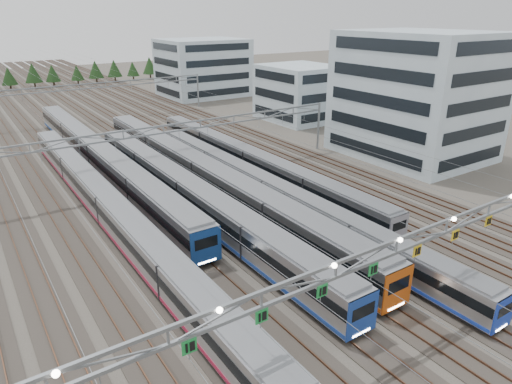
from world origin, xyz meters
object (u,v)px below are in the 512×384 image
train_c (189,194)px  depot_bldg_north (203,68)px  train_d (203,174)px  depot_bldg_mid (300,93)px  gantry_near (397,250)px  train_b (99,156)px  gantry_far (80,91)px  depot_bldg_south (416,96)px  train_a (110,209)px  train_e (270,191)px  train_f (251,161)px  gantry_mid (164,136)px

train_c → depot_bldg_north: size_ratio=2.54×
train_d → depot_bldg_mid: depot_bldg_mid is taller
train_c → gantry_near: size_ratio=0.99×
train_b → gantry_far: 36.79m
train_d → gantry_far: gantry_far is taller
train_d → depot_bldg_south: (36.21, -4.22, 7.43)m
train_a → train_b: train_b is taller
train_e → train_c: bearing=156.8°
train_e → train_f: size_ratio=1.08×
gantry_mid → depot_bldg_south: bearing=-15.9°
train_c → gantry_far: gantry_far is taller
train_d → train_a: bearing=-164.2°
gantry_mid → train_d: bearing=-71.6°
train_a → gantry_far: size_ratio=1.20×
train_b → train_d: train_d is taller
gantry_far → depot_bldg_mid: bearing=-32.0°
depot_bldg_south → depot_bldg_mid: size_ratio=1.38×
gantry_near → gantry_far: gantry_near is taller
gantry_far → depot_bldg_north: 39.63m
train_d → gantry_near: (-2.30, -33.37, 4.76)m
train_b → train_e: size_ratio=1.15×
gantry_far → depot_bldg_mid: 47.14m
gantry_far → train_d: bearing=-87.5°
gantry_near → depot_bldg_north: bearing=69.6°
train_c → train_e: 9.79m
train_b → depot_bldg_mid: depot_bldg_mid is taller
gantry_far → depot_bldg_south: bearing=-55.5°
gantry_mid → train_e: bearing=-66.7°
train_b → train_f: size_ratio=1.25×
train_e → train_f: 12.03m
train_a → gantry_mid: 16.04m
train_e → depot_bldg_south: size_ratio=2.66×
train_a → train_c: size_ratio=1.21×
train_a → train_c: (9.00, -1.22, 0.14)m
depot_bldg_mid → depot_bldg_north: size_ratio=0.73×
train_d → train_e: (4.50, -8.90, -0.43)m
train_c → train_f: size_ratio=1.03×
gantry_far → depot_bldg_south: depot_bldg_south is taller
gantry_mid → depot_bldg_mid: bearing=26.6°
train_b → train_e: (13.50, -24.71, -0.41)m
train_a → train_b: bearing=77.1°
train_e → depot_bldg_mid: 48.87m
train_a → gantry_mid: bearing=43.2°
train_a → train_c: 9.08m
train_f → gantry_near: gantry_near is taller
train_c → gantry_mid: size_ratio=0.99×
train_b → train_e: bearing=-61.3°
train_d → gantry_far: 51.96m
train_c → depot_bldg_mid: (42.21, 31.79, 3.60)m
depot_bldg_mid → depot_bldg_south: bearing=-92.8°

